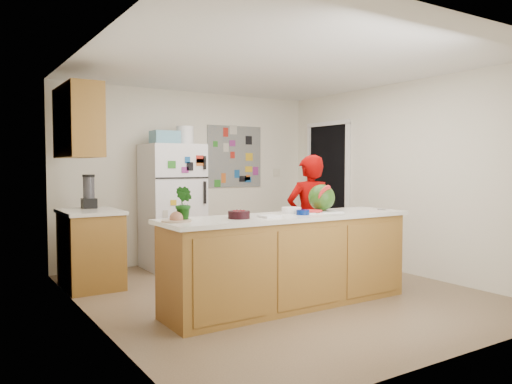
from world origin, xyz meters
TOP-DOWN VIEW (x-y plane):
  - floor at (0.00, 0.00)m, footprint 4.00×4.50m
  - wall_back at (0.00, 2.26)m, footprint 4.00×0.02m
  - wall_left at (-2.01, 0.00)m, footprint 0.02×4.50m
  - wall_right at (2.01, 0.00)m, footprint 0.02×4.50m
  - ceiling at (0.00, 0.00)m, footprint 4.00×4.50m
  - doorway at (1.99, 1.45)m, footprint 0.03×0.85m
  - peninsula_base at (-0.20, -0.50)m, footprint 2.60×0.62m
  - peninsula_top at (-0.20, -0.50)m, footprint 2.68×0.70m
  - side_counter_base at (-1.69, 1.35)m, footprint 0.60×0.80m
  - side_counter_top at (-1.69, 1.35)m, footprint 0.64×0.84m
  - upper_cabinets at (-1.82, 1.30)m, footprint 0.35×1.00m
  - refrigerator at (-0.45, 1.88)m, footprint 0.75×0.70m
  - fridge_top_bin at (-0.55, 1.88)m, footprint 0.35×0.28m
  - photo_collage at (0.75, 2.24)m, footprint 0.95×0.01m
  - person at (0.49, 0.05)m, footprint 0.62×0.47m
  - blender_appliance at (-1.64, 1.59)m, footprint 0.13×0.13m
  - cutting_board at (0.22, -0.44)m, footprint 0.48×0.40m
  - watermelon at (0.28, -0.42)m, footprint 0.28×0.28m
  - watermelon_slice at (0.11, -0.49)m, footprint 0.18×0.18m
  - cherry_bowl at (-0.80, -0.53)m, footprint 0.21×0.21m
  - white_bowl at (-0.08, -0.36)m, footprint 0.26×0.26m
  - cobalt_bowl at (-0.08, -0.57)m, footprint 0.14×0.14m
  - plate at (-1.40, -0.46)m, footprint 0.34×0.34m
  - paper_towel at (-0.50, -0.60)m, footprint 0.18×0.16m
  - keys at (1.00, -0.59)m, footprint 0.09×0.06m
  - potted_plant at (-1.32, -0.45)m, footprint 0.17×0.20m

SIDE VIEW (x-z plane):
  - floor at x=0.00m, z-range -0.02..0.00m
  - side_counter_base at x=-1.69m, z-range 0.00..0.86m
  - peninsula_base at x=-0.20m, z-range 0.00..0.88m
  - person at x=0.49m, z-range 0.00..1.53m
  - refrigerator at x=-0.45m, z-range 0.00..1.70m
  - side_counter_top at x=-1.69m, z-range 0.86..0.90m
  - peninsula_top at x=-0.20m, z-range 0.88..0.92m
  - cutting_board at x=0.22m, z-range 0.92..0.93m
  - keys at x=1.00m, z-range 0.92..0.93m
  - plate at x=-1.40m, z-range 0.92..0.94m
  - paper_towel at x=-0.50m, z-range 0.92..0.94m
  - watermelon_slice at x=0.11m, z-range 0.93..0.95m
  - cobalt_bowl at x=-0.08m, z-range 0.92..0.97m
  - white_bowl at x=-0.08m, z-range 0.92..0.98m
  - cherry_bowl at x=-0.80m, z-range 0.92..0.99m
  - doorway at x=1.99m, z-range 0.00..2.04m
  - watermelon at x=0.28m, z-range 0.93..1.21m
  - potted_plant at x=-1.32m, z-range 0.92..1.23m
  - blender_appliance at x=-1.64m, z-range 0.90..1.28m
  - wall_back at x=0.00m, z-range 0.00..2.50m
  - wall_left at x=-2.01m, z-range 0.00..2.50m
  - wall_right at x=2.01m, z-range 0.00..2.50m
  - photo_collage at x=0.75m, z-range 1.08..2.02m
  - fridge_top_bin at x=-0.55m, z-range 1.70..1.88m
  - upper_cabinets at x=-1.82m, z-range 1.50..2.30m
  - ceiling at x=0.00m, z-range 2.50..2.52m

